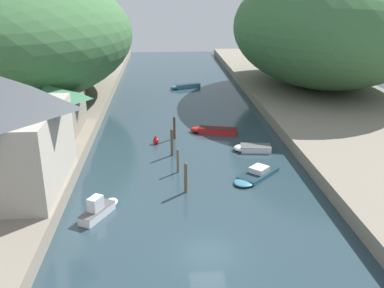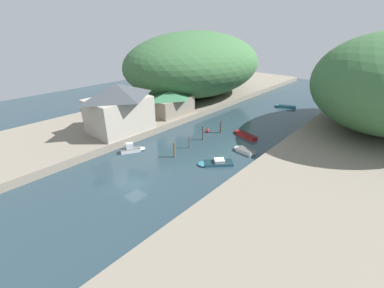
# 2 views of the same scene
# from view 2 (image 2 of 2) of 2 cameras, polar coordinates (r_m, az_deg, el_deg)

# --- Properties ---
(water_surface) EXTENTS (130.00, 130.00, 0.00)m
(water_surface) POSITION_cam_2_polar(r_m,az_deg,el_deg) (58.77, 11.27, 3.90)
(water_surface) COLOR #283D47
(water_surface) RESTS_ON ground
(left_bank) EXTENTS (22.00, 120.00, 1.39)m
(left_bank) POSITION_cam_2_polar(r_m,az_deg,el_deg) (71.45, -4.13, 8.67)
(left_bank) COLOR gray
(left_bank) RESTS_ON ground
(right_bank) EXTENTS (22.00, 120.00, 1.39)m
(right_bank) POSITION_cam_2_polar(r_m,az_deg,el_deg) (52.15, 32.49, -1.66)
(right_bank) COLOR gray
(right_bank) RESTS_ON ground
(hillside_left) EXTENTS (32.10, 44.94, 17.93)m
(hillside_left) POSITION_cam_2_polar(r_m,az_deg,el_deg) (77.60, 0.72, 17.32)
(hillside_left) COLOR #3D6B3D
(hillside_left) RESTS_ON left_bank
(waterfront_building) EXTENTS (9.02, 12.00, 9.36)m
(waterfront_building) POSITION_cam_2_polar(r_m,az_deg,el_deg) (52.15, -16.02, 7.96)
(waterfront_building) COLOR #B2A899
(waterfront_building) RESTS_ON left_bank
(boathouse_shed) EXTENTS (7.26, 10.42, 5.50)m
(boathouse_shed) POSITION_cam_2_polar(r_m,az_deg,el_deg) (61.35, -4.79, 9.35)
(boathouse_shed) COLOR gray
(boathouse_shed) RESTS_ON left_bank
(boat_far_right_bank) EXTENTS (4.25, 2.17, 0.63)m
(boat_far_right_bank) POSITION_cam_2_polar(r_m,az_deg,el_deg) (46.70, 11.32, -1.35)
(boat_far_right_bank) COLOR white
(boat_far_right_bank) RESTS_ON water_surface
(boat_yellow_tender) EXTENTS (3.02, 4.34, 1.79)m
(boat_yellow_tender) POSITION_cam_2_polar(r_m,az_deg,el_deg) (46.88, -13.01, -1.11)
(boat_yellow_tender) COLOR white
(boat_yellow_tender) RESTS_ON water_surface
(boat_small_dinghy) EXTENTS (5.70, 3.20, 0.72)m
(boat_small_dinghy) POSITION_cam_2_polar(r_m,az_deg,el_deg) (75.49, 19.84, 7.88)
(boat_small_dinghy) COLOR teal
(boat_small_dinghy) RESTS_ON water_surface
(boat_far_upstream) EXTENTS (5.43, 5.52, 0.90)m
(boat_far_upstream) POSITION_cam_2_polar(r_m,az_deg,el_deg) (41.92, 5.16, -4.18)
(boat_far_upstream) COLOR teal
(boat_far_upstream) RESTS_ON water_surface
(boat_mid_channel) EXTENTS (6.02, 2.98, 0.69)m
(boat_mid_channel) POSITION_cam_2_polar(r_m,az_deg,el_deg) (53.37, 11.52, 2.09)
(boat_mid_channel) COLOR red
(boat_mid_channel) RESTS_ON water_surface
(mooring_post_nearest) EXTENTS (0.31, 0.31, 2.81)m
(mooring_post_nearest) POSITION_cam_2_polar(r_m,az_deg,el_deg) (43.57, -3.95, -1.26)
(mooring_post_nearest) COLOR brown
(mooring_post_nearest) RESTS_ON water_surface
(mooring_post_second) EXTENTS (0.24, 0.24, 2.41)m
(mooring_post_second) POSITION_cam_2_polar(r_m,az_deg,el_deg) (46.83, -0.62, 0.46)
(mooring_post_second) COLOR brown
(mooring_post_second) RESTS_ON water_surface
(mooring_post_middle) EXTENTS (0.30, 0.30, 2.98)m
(mooring_post_middle) POSITION_cam_2_polar(r_m,az_deg,el_deg) (50.12, 2.43, 2.50)
(mooring_post_middle) COLOR brown
(mooring_post_middle) RESTS_ON water_surface
(mooring_post_fourth) EXTENTS (0.30, 0.30, 2.73)m
(mooring_post_fourth) POSITION_cam_2_polar(r_m,az_deg,el_deg) (53.93, 6.40, 3.88)
(mooring_post_fourth) COLOR #4C3D2D
(mooring_post_fourth) RESTS_ON water_surface
(channel_buoy_near) EXTENTS (0.71, 0.71, 1.06)m
(channel_buoy_near) POSITION_cam_2_polar(r_m,az_deg,el_deg) (54.24, 3.44, 3.02)
(channel_buoy_near) COLOR red
(channel_buoy_near) RESTS_ON water_surface
(person_on_quay) EXTENTS (0.25, 0.40, 1.69)m
(person_on_quay) POSITION_cam_2_polar(r_m,az_deg,el_deg) (52.64, -9.83, 4.28)
(person_on_quay) COLOR #282D3D
(person_on_quay) RESTS_ON left_bank
(person_by_boathouse) EXTENTS (0.35, 0.43, 1.69)m
(person_by_boathouse) POSITION_cam_2_polar(r_m,az_deg,el_deg) (53.71, -8.98, 4.76)
(person_by_boathouse) COLOR #282D3D
(person_by_boathouse) RESTS_ON left_bank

